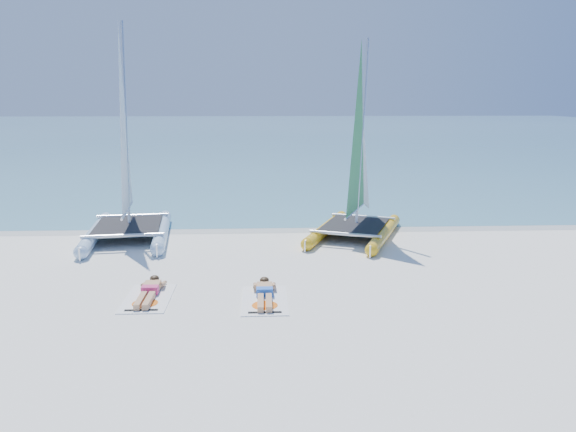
# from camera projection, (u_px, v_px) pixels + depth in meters

# --- Properties ---
(ground) EXTENTS (140.00, 140.00, 0.00)m
(ground) POSITION_uv_depth(u_px,v_px,m) (257.00, 280.00, 13.78)
(ground) COLOR white
(ground) RESTS_ON ground
(sea) EXTENTS (140.00, 115.00, 0.01)m
(sea) POSITION_uv_depth(u_px,v_px,m) (261.00, 130.00, 75.33)
(sea) COLOR #7ABACB
(sea) RESTS_ON ground
(wet_sand_strip) EXTENTS (140.00, 1.40, 0.01)m
(wet_sand_strip) POSITION_uv_depth(u_px,v_px,m) (258.00, 228.00, 19.15)
(wet_sand_strip) COLOR silver
(wet_sand_strip) RESTS_ON ground
(catamaran_blue) EXTENTS (3.03, 5.39, 7.01)m
(catamaran_blue) POSITION_uv_depth(u_px,v_px,m) (126.00, 172.00, 17.51)
(catamaran_blue) COLOR #ADCDE4
(catamaran_blue) RESTS_ON ground
(catamaran_yellow) EXTENTS (3.86, 5.24, 6.47)m
(catamaran_yellow) POSITION_uv_depth(u_px,v_px,m) (359.00, 172.00, 18.04)
(catamaran_yellow) COLOR yellow
(catamaran_yellow) RESTS_ON ground
(towel_a) EXTENTS (1.00, 1.85, 0.02)m
(towel_a) POSITION_uv_depth(u_px,v_px,m) (148.00, 298.00, 12.49)
(towel_a) COLOR white
(towel_a) RESTS_ON ground
(sunbather_a) EXTENTS (0.37, 1.73, 0.26)m
(sunbather_a) POSITION_uv_depth(u_px,v_px,m) (150.00, 291.00, 12.66)
(sunbather_a) COLOR tan
(sunbather_a) RESTS_ON towel_a
(towel_b) EXTENTS (1.00, 1.85, 0.02)m
(towel_b) POSITION_uv_depth(u_px,v_px,m) (265.00, 300.00, 12.37)
(towel_b) COLOR white
(towel_b) RESTS_ON ground
(sunbather_b) EXTENTS (0.37, 1.73, 0.26)m
(sunbather_b) POSITION_uv_depth(u_px,v_px,m) (265.00, 292.00, 12.54)
(sunbather_b) COLOR tan
(sunbather_b) RESTS_ON towel_b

